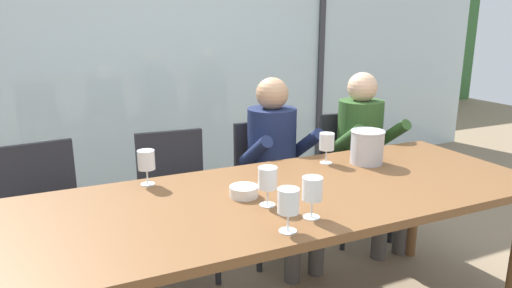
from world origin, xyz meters
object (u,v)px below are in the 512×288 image
at_px(dining_table, 287,206).
at_px(wine_glass_by_right_taster, 268,180).
at_px(chair_left_of_center, 175,192).
at_px(wine_glass_near_bucket, 327,143).
at_px(chair_right_of_center, 351,165).
at_px(tasting_bowl, 244,191).
at_px(person_olive_shirt, 366,146).
at_px(chair_center, 269,177).
at_px(ice_bucket_primary, 367,146).
at_px(person_navy_polo, 278,158).
at_px(chair_near_curtain, 43,211).
at_px(wine_glass_center_pour, 288,203).
at_px(wine_glass_spare_empty, 312,191).
at_px(wine_glass_by_left_taster, 146,161).

distance_m(dining_table, wine_glass_by_right_taster, 0.26).
relative_size(chair_left_of_center, wine_glass_near_bucket, 5.10).
distance_m(chair_right_of_center, tasting_bowl, 1.52).
distance_m(dining_table, person_olive_shirt, 1.28).
bearing_deg(chair_center, chair_right_of_center, 1.88).
distance_m(ice_bucket_primary, wine_glass_near_bucket, 0.23).
xyz_separation_m(person_navy_polo, wine_glass_near_bucket, (0.08, -0.44, 0.20)).
bearing_deg(wine_glass_by_right_taster, chair_near_curtain, 132.07).
relative_size(dining_table, chair_near_curtain, 2.88).
xyz_separation_m(person_olive_shirt, tasting_bowl, (-1.25, -0.71, 0.11)).
bearing_deg(wine_glass_near_bucket, chair_near_curtain, 158.25).
relative_size(dining_table, chair_center, 2.88).
height_order(person_navy_polo, wine_glass_by_right_taster, person_navy_polo).
xyz_separation_m(person_navy_polo, person_olive_shirt, (0.70, -0.00, 0.00)).
xyz_separation_m(wine_glass_center_pour, wine_glass_by_right_taster, (0.04, 0.27, 0.00)).
xyz_separation_m(dining_table, wine_glass_by_right_taster, (-0.15, -0.10, 0.19)).
distance_m(chair_near_curtain, person_olive_shirt, 2.12).
relative_size(dining_table, wine_glass_by_right_taster, 14.67).
bearing_deg(dining_table, wine_glass_spare_empty, -99.30).
xyz_separation_m(dining_table, chair_left_of_center, (-0.32, 0.87, -0.18)).
height_order(chair_right_of_center, wine_glass_by_left_taster, wine_glass_by_left_taster).
xyz_separation_m(chair_left_of_center, wine_glass_near_bucket, (0.74, -0.56, 0.37)).
xyz_separation_m(person_olive_shirt, ice_bucket_primary, (-0.41, -0.53, 0.18)).
bearing_deg(person_olive_shirt, wine_glass_spare_empty, -135.28).
relative_size(wine_glass_center_pour, wine_glass_spare_empty, 1.00).
xyz_separation_m(tasting_bowl, wine_glass_spare_empty, (0.16, -0.33, 0.09)).
bearing_deg(chair_right_of_center, ice_bucket_primary, -112.85).
bearing_deg(person_olive_shirt, chair_center, 169.71).
bearing_deg(person_navy_polo, wine_glass_center_pour, -120.41).
relative_size(chair_near_curtain, wine_glass_center_pour, 5.10).
relative_size(dining_table, chair_left_of_center, 2.88).
bearing_deg(ice_bucket_primary, chair_left_of_center, 145.23).
distance_m(chair_left_of_center, wine_glass_center_pour, 1.30).
height_order(chair_near_curtain, chair_right_of_center, same).
relative_size(wine_glass_near_bucket, wine_glass_spare_empty, 1.00).
distance_m(chair_right_of_center, wine_glass_by_right_taster, 1.58).
bearing_deg(wine_glass_center_pour, chair_left_of_center, 95.41).
bearing_deg(wine_glass_near_bucket, wine_glass_center_pour, -132.13).
relative_size(ice_bucket_primary, wine_glass_near_bucket, 1.10).
bearing_deg(ice_bucket_primary, wine_glass_by_right_taster, -157.57).
relative_size(dining_table, wine_glass_by_left_taster, 14.67).
bearing_deg(wine_glass_spare_empty, wine_glass_by_left_taster, 127.65).
bearing_deg(ice_bucket_primary, chair_right_of_center, 59.33).
relative_size(person_navy_polo, wine_glass_near_bucket, 6.93).
xyz_separation_m(person_olive_shirt, wine_glass_by_right_taster, (-1.19, -0.85, 0.20)).
height_order(tasting_bowl, wine_glass_center_pour, wine_glass_center_pour).
bearing_deg(wine_glass_center_pour, wine_glass_by_left_taster, 116.41).
bearing_deg(wine_glass_spare_empty, dining_table, 80.70).
xyz_separation_m(chair_left_of_center, chair_right_of_center, (1.34, 0.01, 0.00)).
bearing_deg(wine_glass_spare_empty, tasting_bowl, 115.49).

